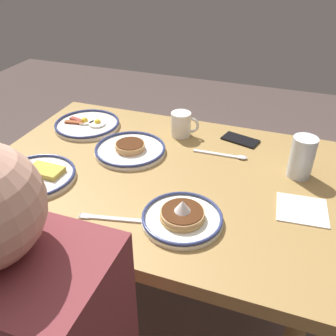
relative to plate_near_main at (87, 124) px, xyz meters
The scene contains 12 objects.
ground_plane 0.88m from the plate_near_main, 151.72° to the left, with size 6.00×6.00×0.00m, color #4D3D39.
dining_table 0.47m from the plate_near_main, 151.72° to the left, with size 1.24×0.88×0.73m.
plate_near_main is the anchor object (origin of this frame).
plate_center_pancakes 0.30m from the plate_near_main, 152.89° to the left, with size 0.27×0.27×0.04m.
plate_far_companion 0.41m from the plate_near_main, 94.90° to the left, with size 0.27×0.27×0.05m.
plate_far_side 0.73m from the plate_near_main, 141.99° to the left, with size 0.24×0.24×0.08m.
coffee_mug 0.41m from the plate_near_main, behind, with size 0.12×0.08×0.10m.
drinking_glass 0.89m from the plate_near_main, behind, with size 0.08×0.08×0.15m.
cell_phone 0.65m from the plate_near_main, behind, with size 0.14×0.07×0.01m, color black.
paper_napkin 0.94m from the plate_near_main, 162.97° to the left, with size 0.15×0.14×0.00m, color white.
fork_near 0.63m from the plate_near_main, 126.48° to the left, with size 0.20×0.06×0.01m.
tea_spoon 0.62m from the plate_near_main, behind, with size 0.21×0.03×0.01m.
Camera 1 is at (-0.40, 1.02, 1.46)m, focal length 39.51 mm.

